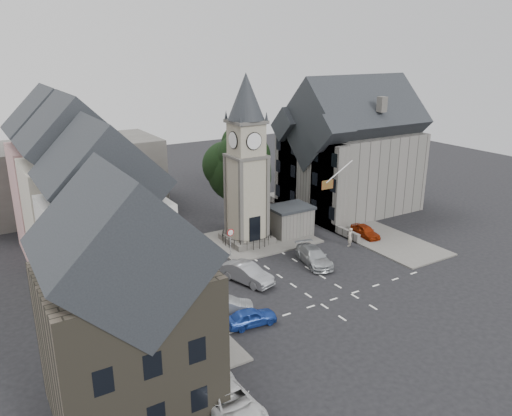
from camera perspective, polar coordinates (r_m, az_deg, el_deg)
ground at (r=43.24m, az=4.37°, el=-7.32°), size 120.00×120.00×0.00m
pavement_west at (r=43.13m, az=-14.27°, el=-7.83°), size 6.00×30.00×0.14m
pavement_east at (r=55.97m, az=9.61°, el=-1.41°), size 6.00×26.00×0.14m
central_island at (r=50.06m, az=0.43°, el=-3.51°), size 10.00×8.00×0.16m
road_markings at (r=39.40m, az=9.10°, el=-10.18°), size 20.00×8.00×0.01m
clock_tower at (r=46.92m, az=-1.10°, el=5.29°), size 4.86×4.86×16.25m
stone_shelter at (r=50.87m, az=3.89°, el=-1.43°), size 4.30×3.30×3.08m
town_tree at (r=52.39m, az=-1.98°, el=5.36°), size 7.20×7.20×10.80m
warning_sign_post at (r=45.09m, az=-2.93°, el=-3.38°), size 0.70×0.19×2.85m
terrace_pink at (r=49.58m, az=-21.69°, el=2.87°), size 8.10×7.60×12.80m
terrace_cream at (r=41.97m, az=-19.68°, el=0.49°), size 8.10×7.60×12.80m
terrace_tudor at (r=34.69m, az=-16.72°, el=-3.54°), size 8.10×7.60×12.00m
building_sw_stone at (r=26.79m, az=-14.48°, el=-12.00°), size 8.60×7.60×10.40m
backdrop_west at (r=62.26m, az=-20.31°, el=3.48°), size 20.00×10.00×8.00m
east_building at (r=58.77m, az=10.68°, el=5.75°), size 14.40×11.40×12.60m
east_boundary_wall at (r=55.61m, az=6.10°, el=-0.97°), size 0.40×16.00×0.90m
flagpole at (r=48.58m, az=9.51°, el=4.13°), size 3.68×0.10×2.74m
car_west_blue at (r=35.33m, az=-0.58°, el=-12.34°), size 3.78×1.86×1.24m
car_west_silver at (r=36.75m, az=-3.33°, el=-11.08°), size 3.96×2.90×1.25m
car_west_grey at (r=45.25m, az=-12.36°, el=-5.67°), size 4.67×4.31×1.21m
car_island_silver at (r=41.10m, az=-1.04°, el=-7.47°), size 3.02×5.04×1.57m
car_island_east at (r=44.68m, az=6.63°, el=-5.51°), size 3.06×5.25×1.43m
car_east_red at (r=51.69m, az=12.38°, el=-2.60°), size 1.85×3.78×1.24m
van_sw_white at (r=28.08m, az=-3.14°, el=-21.23°), size 2.58×5.40×1.49m
pedestrian at (r=48.98m, az=10.67°, el=-3.28°), size 0.80×0.70×1.85m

